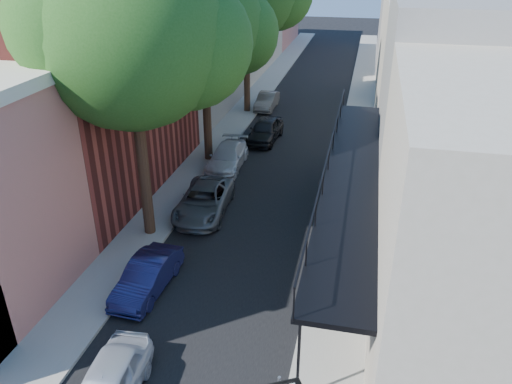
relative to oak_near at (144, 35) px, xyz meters
The scene contains 12 objects.
road_surface 21.52m from the oak_near, 80.32° to the left, with size 6.00×64.00×0.01m, color black.
sidewalk_left 21.24m from the oak_near, 91.84° to the left, with size 2.00×64.00×0.12m, color gray.
sidewalk_right 22.47m from the oak_near, 69.53° to the left, with size 2.00×64.00×0.12m, color gray.
buildings_left 19.65m from the oak_near, 107.78° to the left, with size 10.10×59.10×12.00m.
buildings_right 23.12m from the oak_near, 57.26° to the left, with size 9.80×55.00×10.00m.
oak_near is the anchor object (origin of this frame).
oak_mid 8.01m from the oak_near, 90.37° to the left, with size 6.60×6.00×10.20m.
parked_car_b 8.27m from the oak_near, 74.92° to the right, with size 1.22×3.50×1.15m, color #151844.
parked_car_c 7.61m from the oak_near, 58.16° to the left, with size 2.04×4.42×1.23m, color #525559.
parked_car_d 10.12m from the oak_near, 83.19° to the left, with size 1.68×4.13×1.20m, color silver.
parked_car_e 13.64m from the oak_near, 80.22° to the left, with size 1.59×3.96×1.35m, color black.
parked_car_f 19.28m from the oak_near, 87.54° to the left, with size 1.23×3.52×1.16m, color slate.
Camera 1 is at (4.29, -6.22, 10.69)m, focal length 35.00 mm.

